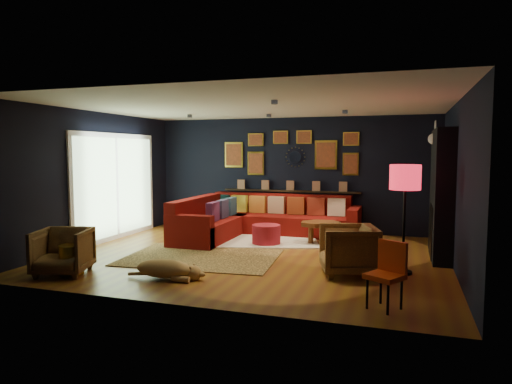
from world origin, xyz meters
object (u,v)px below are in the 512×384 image
(sectional, at_px, (253,221))
(dog, at_px, (164,265))
(armchair_right, at_px, (348,247))
(orange_chair, at_px, (388,269))
(coffee_table, at_px, (320,226))
(pouf, at_px, (266,234))
(floor_lamp, at_px, (405,182))
(armchair_left, at_px, (63,249))
(gold_stool, at_px, (71,259))

(sectional, xyz_separation_m, dog, (-0.13, -3.61, -0.12))
(armchair_right, relative_size, orange_chair, 1.04)
(coffee_table, distance_m, pouf, 1.08)
(pouf, xyz_separation_m, floor_lamp, (2.56, -1.41, 1.16))
(coffee_table, xyz_separation_m, armchair_left, (-3.22, -3.44, 0.02))
(coffee_table, distance_m, floor_lamp, 2.62)
(gold_stool, height_order, orange_chair, orange_chair)
(pouf, relative_size, dog, 0.48)
(coffee_table, height_order, armchair_right, armchair_right)
(sectional, xyz_separation_m, orange_chair, (2.95, -3.89, 0.13))
(armchair_right, xyz_separation_m, dog, (-2.47, -1.07, -0.21))
(sectional, distance_m, gold_stool, 4.12)
(orange_chair, bearing_deg, sectional, 157.99)
(floor_lamp, relative_size, dog, 1.40)
(armchair_right, relative_size, gold_stool, 1.87)
(coffee_table, bearing_deg, armchair_right, -69.29)
(armchair_right, height_order, floor_lamp, floor_lamp)
(sectional, height_order, armchair_right, sectional)
(sectional, distance_m, armchair_right, 3.45)
(pouf, height_order, floor_lamp, floor_lamp)
(armchair_right, xyz_separation_m, floor_lamp, (0.77, 0.29, 0.97))
(armchair_left, bearing_deg, coffee_table, 28.74)
(pouf, relative_size, armchair_right, 0.69)
(sectional, distance_m, pouf, 1.01)
(sectional, height_order, gold_stool, sectional)
(gold_stool, xyz_separation_m, floor_lamp, (4.70, 1.55, 1.15))
(gold_stool, relative_size, dog, 0.37)
(gold_stool, bearing_deg, coffee_table, 47.27)
(armchair_right, height_order, orange_chair, armchair_right)
(pouf, bearing_deg, gold_stool, -125.89)
(gold_stool, relative_size, floor_lamp, 0.27)
(floor_lamp, bearing_deg, orange_chair, -95.69)
(pouf, distance_m, gold_stool, 3.65)
(armchair_left, distance_m, orange_chair, 4.64)
(sectional, distance_m, dog, 3.61)
(armchair_left, distance_m, gold_stool, 0.20)
(sectional, height_order, dog, sectional)
(sectional, xyz_separation_m, pouf, (0.55, -0.84, -0.11))
(sectional, relative_size, floor_lamp, 2.09)
(orange_chair, bearing_deg, floor_lamp, 115.09)
(pouf, bearing_deg, armchair_right, -43.53)
(coffee_table, bearing_deg, dog, -117.62)
(coffee_table, height_order, dog, coffee_table)
(armchair_left, xyz_separation_m, gold_stool, (0.10, 0.06, -0.16))
(orange_chair, height_order, floor_lamp, floor_lamp)
(coffee_table, xyz_separation_m, gold_stool, (-3.12, -3.38, -0.14))
(pouf, bearing_deg, floor_lamp, -28.82)
(coffee_table, height_order, gold_stool, coffee_table)
(orange_chair, bearing_deg, armchair_right, 145.12)
(pouf, xyz_separation_m, armchair_right, (1.78, -1.70, 0.19))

